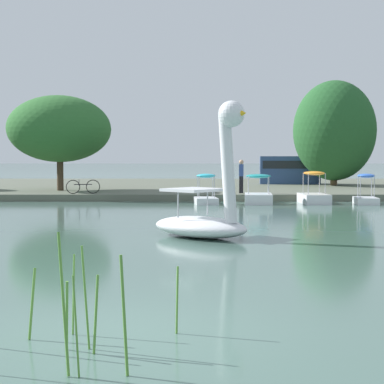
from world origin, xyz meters
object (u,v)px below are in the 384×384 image
(pedal_boat_orange, at_px, (315,194))
(parked_van, at_px, (291,169))
(swan_boat, at_px, (206,208))
(pedal_boat_teal, at_px, (259,194))
(tree_broadleaf_behind_dock, at_px, (61,129))
(bicycle_parked, at_px, (84,187))
(person_on_path, at_px, (242,175))
(tree_willow_overhanging, at_px, (336,131))
(pedal_boat_cyan, at_px, (207,195))
(pedal_boat_blue, at_px, (367,195))

(pedal_boat_orange, bearing_deg, parked_van, 85.78)
(swan_boat, xyz_separation_m, pedal_boat_teal, (2.88, 13.07, -0.38))
(tree_broadleaf_behind_dock, bearing_deg, bicycle_parked, -59.60)
(person_on_path, height_order, parked_van, parked_van)
(tree_willow_overhanging, bearing_deg, pedal_boat_cyan, -126.46)
(swan_boat, height_order, person_on_path, swan_boat)
(parked_van, bearing_deg, swan_boat, -103.62)
(tree_broadleaf_behind_dock, bearing_deg, parked_van, 32.15)
(pedal_boat_teal, relative_size, tree_broadleaf_behind_dock, 0.30)
(parked_van, bearing_deg, tree_willow_overhanging, -44.31)
(pedal_boat_teal, bearing_deg, tree_broadleaf_behind_dock, 153.50)
(pedal_boat_blue, bearing_deg, bicycle_parked, 170.17)
(pedal_boat_cyan, bearing_deg, parked_van, 66.58)
(tree_willow_overhanging, bearing_deg, bicycle_parked, -147.44)
(pedal_boat_teal, height_order, tree_willow_overhanging, tree_willow_overhanging)
(pedal_boat_cyan, distance_m, bicycle_parked, 6.85)
(parked_van, bearing_deg, pedal_boat_orange, -94.22)
(pedal_boat_cyan, xyz_separation_m, tree_broadleaf_behind_dock, (-8.30, 5.57, 3.48))
(pedal_boat_cyan, bearing_deg, pedal_boat_orange, 3.49)
(swan_boat, relative_size, pedal_boat_orange, 1.67)
(tree_willow_overhanging, xyz_separation_m, bicycle_parked, (-15.48, -9.88, -3.36))
(swan_boat, relative_size, pedal_boat_blue, 2.07)
(person_on_path, bearing_deg, tree_willow_overhanging, 52.57)
(pedal_boat_cyan, height_order, pedal_boat_teal, pedal_boat_cyan)
(pedal_boat_cyan, height_order, parked_van, parked_van)
(person_on_path, bearing_deg, swan_boat, -98.11)
(pedal_boat_orange, bearing_deg, pedal_boat_blue, -9.82)
(swan_boat, bearing_deg, pedal_boat_blue, 57.73)
(swan_boat, distance_m, pedal_boat_cyan, 12.94)
(pedal_boat_cyan, relative_size, bicycle_parked, 1.07)
(pedal_boat_orange, xyz_separation_m, tree_broadleaf_behind_dock, (-13.65, 5.24, 3.44))
(swan_boat, distance_m, tree_broadleaf_behind_dock, 20.38)
(bicycle_parked, bearing_deg, tree_willow_overhanging, 32.56)
(tree_willow_overhanging, distance_m, parked_van, 4.53)
(pedal_boat_blue, xyz_separation_m, tree_willow_overhanging, (1.25, 12.35, 3.68))
(swan_boat, height_order, parked_van, swan_boat)
(swan_boat, bearing_deg, pedal_boat_teal, 77.56)
(pedal_boat_orange, bearing_deg, person_on_path, 141.82)
(pedal_boat_cyan, distance_m, tree_broadleaf_behind_dock, 10.58)
(swan_boat, height_order, bicycle_parked, swan_boat)
(person_on_path, distance_m, parked_van, 12.64)
(pedal_boat_teal, relative_size, bicycle_parked, 1.34)
(pedal_boat_blue, height_order, parked_van, parked_van)
(tree_broadleaf_behind_dock, bearing_deg, pedal_boat_cyan, -33.83)
(tree_willow_overhanging, bearing_deg, pedal_boat_orange, -107.25)
(pedal_boat_teal, height_order, pedal_boat_orange, pedal_boat_orange)
(tree_willow_overhanging, bearing_deg, person_on_path, -127.43)
(swan_boat, xyz_separation_m, tree_broadleaf_behind_dock, (-8.00, 18.50, 3.07))
(swan_boat, bearing_deg, pedal_boat_cyan, 88.65)
(pedal_boat_cyan, height_order, pedal_boat_orange, pedal_boat_orange)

